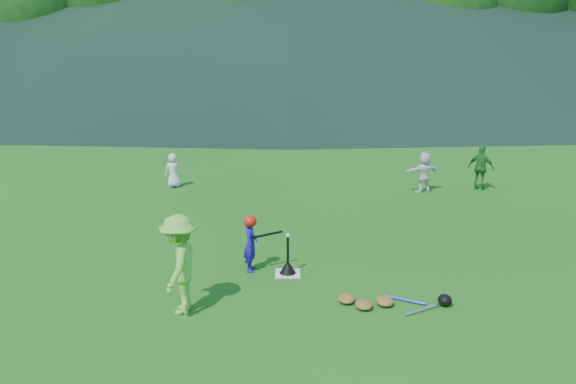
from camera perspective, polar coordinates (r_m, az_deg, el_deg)
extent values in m
plane|color=#175814|center=(10.28, -0.02, -8.32)|extent=(120.00, 120.00, 0.00)
cube|color=silver|center=(10.28, -0.02, -8.27)|extent=(0.45, 0.45, 0.02)
sphere|color=white|center=(10.02, -0.02, -4.42)|extent=(0.08, 0.08, 0.08)
imported|color=#1F1699|center=(10.28, -3.82, -5.30)|extent=(0.27, 0.39, 1.03)
imported|color=#6DD03D|center=(8.77, -10.96, -7.22)|extent=(0.65, 1.05, 1.55)
imported|color=silver|center=(16.84, -11.58, 2.17)|extent=(0.58, 0.48, 1.01)
imported|color=#227225|center=(17.07, 19.02, 2.33)|extent=(0.79, 0.73, 1.30)
imported|color=white|center=(16.38, 13.66, 1.96)|extent=(1.12, 0.68, 1.15)
cone|color=black|center=(10.24, -0.02, -7.75)|extent=(0.30, 0.30, 0.18)
cylinder|color=black|center=(10.12, -0.02, -5.97)|extent=(0.04, 0.04, 0.50)
ellipsoid|color=red|center=(10.14, -3.86, -2.99)|extent=(0.24, 0.26, 0.22)
cylinder|color=black|center=(10.18, -2.16, -4.35)|extent=(0.57, 0.33, 0.07)
ellipsoid|color=olive|center=(9.06, 7.70, -11.27)|extent=(0.28, 0.34, 0.13)
ellipsoid|color=olive|center=(9.22, 9.80, -10.88)|extent=(0.28, 0.34, 0.13)
ellipsoid|color=olive|center=(9.23, 5.96, -10.71)|extent=(0.28, 0.34, 0.13)
cylinder|color=silver|center=(9.15, 13.49, -11.53)|extent=(0.65, 0.41, 0.06)
cylinder|color=#263FA5|center=(9.42, 11.80, -10.68)|extent=(0.63, 0.36, 0.05)
ellipsoid|color=black|center=(9.39, 15.65, -10.53)|extent=(0.22, 0.24, 0.19)
cube|color=gray|center=(37.64, 0.05, 9.15)|extent=(70.00, 0.03, 1.20)
cube|color=yellow|center=(37.59, 0.05, 10.12)|extent=(70.00, 0.08, 0.08)
cylinder|color=gray|center=(37.64, 0.05, 9.15)|extent=(0.07, 0.07, 1.30)
cylinder|color=#382314|center=(49.85, -27.15, 10.68)|extent=(0.56, 0.56, 4.34)
cylinder|color=#382314|center=(45.14, -23.28, 10.13)|extent=(0.56, 0.56, 3.18)
ellipsoid|color=#164711|center=(45.16, -23.93, 16.51)|extent=(6.92, 6.92, 7.95)
cylinder|color=#382314|center=(44.91, -16.82, 11.03)|extent=(0.56, 0.56, 3.78)
cylinder|color=#382314|center=(45.25, -10.35, 11.80)|extent=(0.56, 0.56, 4.38)
cylinder|color=#382314|center=(41.68, -4.43, 11.00)|extent=(0.56, 0.56, 3.22)
ellipsoid|color=#164711|center=(41.71, -4.57, 18.02)|extent=(6.99, 6.99, 8.04)
cylinder|color=#382314|center=(43.07, 2.23, 11.53)|extent=(0.56, 0.56, 3.81)
cylinder|color=#382314|center=(44.98, 8.42, 11.88)|extent=(0.56, 0.56, 4.41)
cylinder|color=#382314|center=(43.04, 15.41, 10.66)|extent=(0.56, 0.56, 3.25)
ellipsoid|color=#164711|center=(43.07, 15.88, 17.52)|extent=(7.07, 7.07, 8.13)
cylinder|color=#382314|center=(45.91, 20.84, 10.82)|extent=(0.56, 0.56, 3.85)
cylinder|color=#382314|center=(49.14, 25.59, 10.88)|extent=(0.56, 0.56, 4.44)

